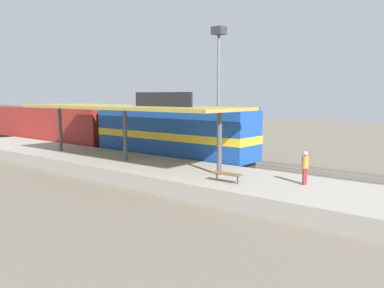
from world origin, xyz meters
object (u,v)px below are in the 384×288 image
object	(u,v)px
locomotive	(172,134)
freight_car	(180,133)
platform_bench	(227,174)
passenger_carriage_front	(47,125)
light_mast	(219,63)
person_waiting	(305,166)

from	to	relation	value
locomotive	freight_car	distance (m)	5.56
platform_bench	passenger_carriage_front	xyz separation A→B (m)	(6.00, 27.34, 0.97)
platform_bench	passenger_carriage_front	distance (m)	28.00
locomotive	passenger_carriage_front	xyz separation A→B (m)	(0.00, 18.00, -0.10)
light_mast	freight_car	bearing A→B (deg)	148.09
freight_car	locomotive	bearing A→B (deg)	-146.09
freight_car	light_mast	world-z (taller)	light_mast
platform_bench	locomotive	size ratio (longest dim) A/B	0.12
person_waiting	freight_car	bearing A→B (deg)	61.61
passenger_carriage_front	platform_bench	bearing A→B (deg)	-102.38
platform_bench	freight_car	xyz separation A→B (m)	(10.60, 12.43, 0.63)
platform_bench	person_waiting	distance (m)	3.95
locomotive	light_mast	xyz separation A→B (m)	(7.80, 1.10, 5.99)
light_mast	platform_bench	bearing A→B (deg)	-142.90
locomotive	person_waiting	size ratio (longest dim) A/B	8.44
light_mast	locomotive	bearing A→B (deg)	-171.97
passenger_carriage_front	light_mast	world-z (taller)	light_mast
passenger_carriage_front	freight_car	size ratio (longest dim) A/B	1.67
passenger_carriage_front	person_waiting	distance (m)	30.89
locomotive	platform_bench	bearing A→B (deg)	-122.73
person_waiting	locomotive	bearing A→B (deg)	72.83
locomotive	light_mast	bearing A→B (deg)	8.03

